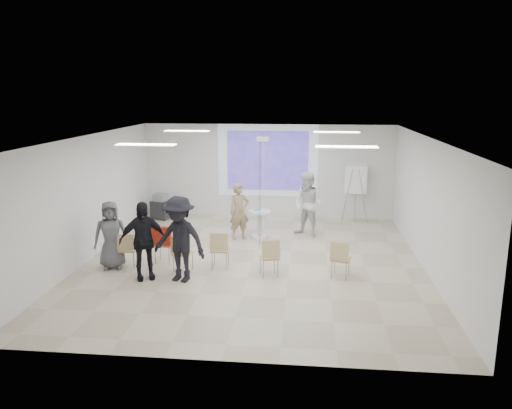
# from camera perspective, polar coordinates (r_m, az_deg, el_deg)

# --- Properties ---
(floor) EXTENTS (8.00, 9.00, 0.10)m
(floor) POSITION_cam_1_polar(r_m,az_deg,el_deg) (12.08, -0.39, -6.87)
(floor) COLOR beige
(floor) RESTS_ON ground
(ceiling) EXTENTS (8.00, 9.00, 0.10)m
(ceiling) POSITION_cam_1_polar(r_m,az_deg,el_deg) (11.41, -0.41, 7.94)
(ceiling) COLOR white
(ceiling) RESTS_ON wall_back
(wall_back) EXTENTS (8.00, 0.10, 3.00)m
(wall_back) POSITION_cam_1_polar(r_m,az_deg,el_deg) (16.10, 1.35, 3.83)
(wall_back) COLOR silver
(wall_back) RESTS_ON floor
(wall_left) EXTENTS (0.10, 9.00, 3.00)m
(wall_left) POSITION_cam_1_polar(r_m,az_deg,el_deg) (12.73, -18.84, 0.71)
(wall_left) COLOR silver
(wall_left) RESTS_ON floor
(wall_right) EXTENTS (0.10, 9.00, 3.00)m
(wall_right) POSITION_cam_1_polar(r_m,az_deg,el_deg) (11.92, 19.34, -0.12)
(wall_right) COLOR silver
(wall_right) RESTS_ON floor
(projection_halo) EXTENTS (3.20, 0.01, 2.30)m
(projection_halo) POSITION_cam_1_polar(r_m,az_deg,el_deg) (15.99, 1.34, 5.04)
(projection_halo) COLOR silver
(projection_halo) RESTS_ON wall_back
(projection_image) EXTENTS (2.60, 0.01, 1.90)m
(projection_image) POSITION_cam_1_polar(r_m,az_deg,el_deg) (15.97, 1.34, 5.03)
(projection_image) COLOR #4332AC
(projection_image) RESTS_ON wall_back
(pedestal_table) EXTENTS (0.80, 0.80, 0.79)m
(pedestal_table) POSITION_cam_1_polar(r_m,az_deg,el_deg) (13.95, 0.40, -2.04)
(pedestal_table) COLOR white
(pedestal_table) RESTS_ON floor
(player_left) EXTENTS (0.78, 0.69, 1.77)m
(player_left) POSITION_cam_1_polar(r_m,az_deg,el_deg) (13.70, -1.93, -0.40)
(player_left) COLOR tan
(player_left) RESTS_ON floor
(player_right) EXTENTS (1.24, 1.18, 2.02)m
(player_right) POSITION_cam_1_polar(r_m,az_deg,el_deg) (14.05, 5.99, 0.40)
(player_right) COLOR white
(player_right) RESTS_ON floor
(controller_left) EXTENTS (0.10, 0.14, 0.04)m
(controller_left) POSITION_cam_1_polar(r_m,az_deg,el_deg) (13.86, -1.07, 0.95)
(controller_left) COLOR white
(controller_left) RESTS_ON player_left
(controller_right) EXTENTS (0.10, 0.12, 0.04)m
(controller_right) POSITION_cam_1_polar(r_m,az_deg,el_deg) (14.22, 5.30, 2.02)
(controller_right) COLOR white
(controller_right) RESTS_ON player_right
(chair_far_left) EXTENTS (0.41, 0.44, 0.83)m
(chair_far_left) POSITION_cam_1_polar(r_m,az_deg,el_deg) (11.94, -14.48, -4.79)
(chair_far_left) COLOR tan
(chair_far_left) RESTS_ON floor
(chair_left_mid) EXTENTS (0.45, 0.48, 0.91)m
(chair_left_mid) POSITION_cam_1_polar(r_m,az_deg,el_deg) (12.06, -10.58, -4.20)
(chair_left_mid) COLOR tan
(chair_left_mid) RESTS_ON floor
(chair_left_inner) EXTENTS (0.48, 0.50, 0.84)m
(chair_left_inner) POSITION_cam_1_polar(r_m,az_deg,el_deg) (11.44, -8.53, -5.26)
(chair_left_inner) COLOR tan
(chair_left_inner) RESTS_ON floor
(chair_center) EXTENTS (0.43, 0.46, 0.89)m
(chair_center) POSITION_cam_1_polar(r_m,az_deg,el_deg) (11.49, -4.16, -4.91)
(chair_center) COLOR tan
(chair_center) RESTS_ON floor
(chair_right_inner) EXTENTS (0.51, 0.53, 0.87)m
(chair_right_inner) POSITION_cam_1_polar(r_m,az_deg,el_deg) (11.02, 1.59, -5.76)
(chair_right_inner) COLOR tan
(chair_right_inner) RESTS_ON floor
(chair_right_far) EXTENTS (0.50, 0.52, 0.85)m
(chair_right_far) POSITION_cam_1_polar(r_m,az_deg,el_deg) (11.07, 9.59, -5.90)
(chair_right_far) COLOR tan
(chair_right_far) RESTS_ON floor
(red_jacket) EXTENTS (0.47, 0.13, 0.44)m
(red_jacket) POSITION_cam_1_polar(r_m,az_deg,el_deg) (11.87, -10.79, -3.56)
(red_jacket) COLOR #AA2814
(red_jacket) RESTS_ON chair_left_mid
(laptop) EXTENTS (0.35, 0.29, 0.02)m
(laptop) POSITION_cam_1_polar(r_m,az_deg,el_deg) (11.53, -8.33, -5.34)
(laptop) COLOR black
(laptop) RESTS_ON chair_left_inner
(audience_left) EXTENTS (1.34, 1.13, 1.98)m
(audience_left) POSITION_cam_1_polar(r_m,az_deg,el_deg) (11.05, -12.85, -3.42)
(audience_left) COLOR black
(audience_left) RESTS_ON floor
(audience_mid) EXTENTS (1.53, 1.12, 2.12)m
(audience_mid) POSITION_cam_1_polar(r_m,az_deg,el_deg) (10.75, -8.76, -3.31)
(audience_mid) COLOR black
(audience_mid) RESTS_ON floor
(audience_outer) EXTENTS (1.00, 0.81, 1.78)m
(audience_outer) POSITION_cam_1_polar(r_m,az_deg,el_deg) (11.94, -16.27, -2.92)
(audience_outer) COLOR #5D5D62
(audience_outer) RESTS_ON floor
(flipchart_easel) EXTENTS (0.80, 0.61, 1.86)m
(flipchart_easel) POSITION_cam_1_polar(r_m,az_deg,el_deg) (15.71, 11.35, 2.86)
(flipchart_easel) COLOR gray
(flipchart_easel) RESTS_ON floor
(av_cart) EXTENTS (0.65, 0.58, 0.82)m
(av_cart) POSITION_cam_1_polar(r_m,az_deg,el_deg) (16.28, -10.82, -0.32)
(av_cart) COLOR black
(av_cart) RESTS_ON floor
(ceiling_projector) EXTENTS (0.30, 0.25, 3.00)m
(ceiling_projector) POSITION_cam_1_polar(r_m,az_deg,el_deg) (12.91, 0.75, 6.91)
(ceiling_projector) COLOR white
(ceiling_projector) RESTS_ON ceiling
(fluor_panel_nw) EXTENTS (1.20, 0.30, 0.02)m
(fluor_panel_nw) POSITION_cam_1_polar(r_m,az_deg,el_deg) (13.73, -7.90, 8.33)
(fluor_panel_nw) COLOR white
(fluor_panel_nw) RESTS_ON ceiling
(fluor_panel_ne) EXTENTS (1.20, 0.30, 0.02)m
(fluor_panel_ne) POSITION_cam_1_polar(r_m,az_deg,el_deg) (13.37, 9.18, 8.16)
(fluor_panel_ne) COLOR white
(fluor_panel_ne) RESTS_ON ceiling
(fluor_panel_sw) EXTENTS (1.20, 0.30, 0.02)m
(fluor_panel_sw) POSITION_cam_1_polar(r_m,az_deg,el_deg) (10.38, -12.45, 6.70)
(fluor_panel_sw) COLOR white
(fluor_panel_sw) RESTS_ON ceiling
(fluor_panel_se) EXTENTS (1.20, 0.30, 0.02)m
(fluor_panel_se) POSITION_cam_1_polar(r_m,az_deg,el_deg) (9.89, 10.30, 6.51)
(fluor_panel_se) COLOR white
(fluor_panel_se) RESTS_ON ceiling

